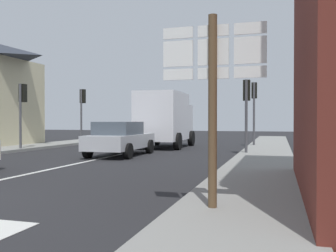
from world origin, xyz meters
TOP-DOWN VIEW (x-y plane):
  - ground_plane at (0.00, 10.00)m, footprint 80.00×80.00m
  - sidewalk_right at (6.28, 8.00)m, footprint 2.22×44.00m
  - lane_centre_stripe at (0.00, 6.00)m, footprint 0.16×12.00m
  - sedan_far at (0.24, 10.39)m, footprint 2.02×4.22m
  - delivery_truck at (0.68, 15.64)m, footprint 2.55×5.03m
  - route_sign_post at (5.81, 1.29)m, footprint 1.66×0.14m
  - traffic_light_near_right at (5.47, 12.08)m, footprint 0.30×0.49m
  - traffic_light_far_right at (5.47, 17.33)m, footprint 0.30×0.49m
  - traffic_light_near_left at (-5.47, 11.35)m, footprint 0.30×0.49m
  - traffic_light_far_left at (-5.47, 17.35)m, footprint 0.30×0.49m

SIDE VIEW (x-z plane):
  - ground_plane at x=0.00m, z-range 0.00..0.00m
  - lane_centre_stripe at x=0.00m, z-range 0.00..0.01m
  - sidewalk_right at x=6.28m, z-range 0.00..0.14m
  - sedan_far at x=0.24m, z-range 0.03..1.50m
  - delivery_truck at x=0.68m, z-range 0.13..3.18m
  - route_sign_post at x=5.81m, z-range 0.40..3.60m
  - traffic_light_near_right at x=5.47m, z-range 0.79..4.08m
  - traffic_light_near_left at x=-5.47m, z-range 0.80..4.15m
  - traffic_light_far_left at x=-5.47m, z-range 0.86..4.41m
  - traffic_light_far_right at x=5.47m, z-range 0.89..4.57m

